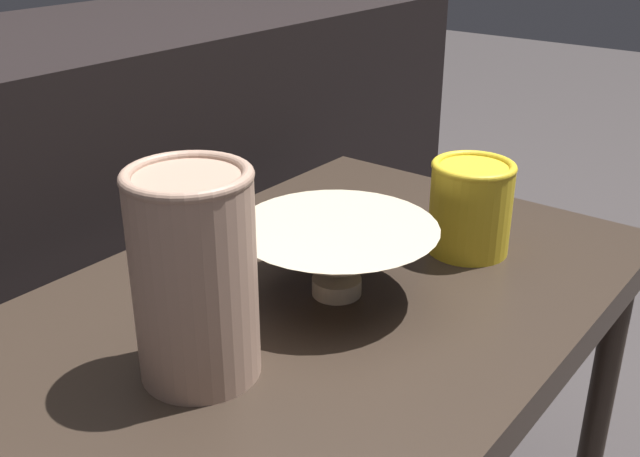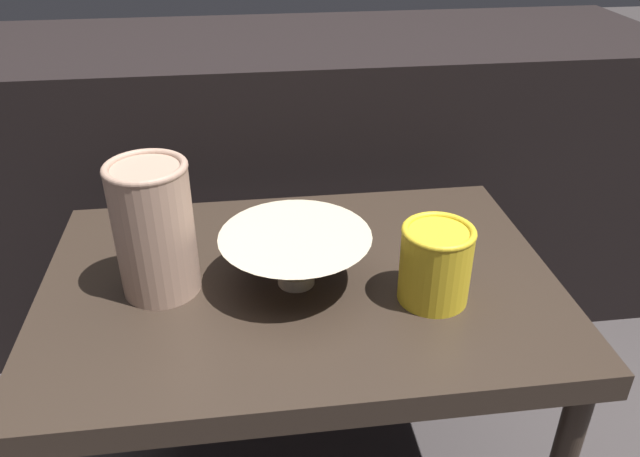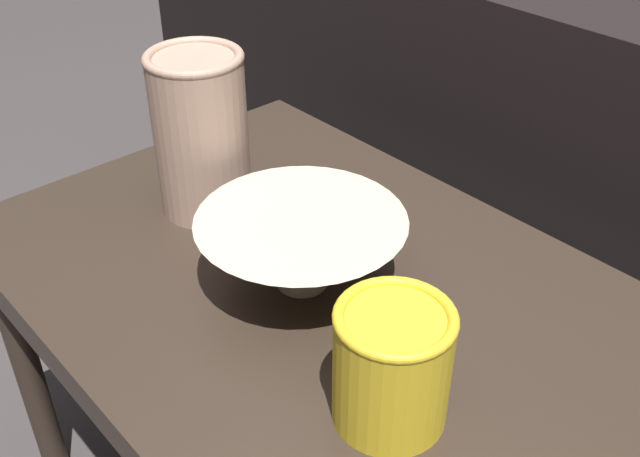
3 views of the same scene
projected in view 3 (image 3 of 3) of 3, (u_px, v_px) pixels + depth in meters
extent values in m
cube|color=#2D231C|center=(315.00, 295.00, 0.80)|extent=(0.75, 0.51, 0.04)
cylinder|color=#2D231C|center=(28.00, 370.00, 1.02)|extent=(0.04, 0.04, 0.40)
cylinder|color=#2D231C|center=(281.00, 244.00, 1.26)|extent=(0.04, 0.04, 0.40)
cube|color=black|center=(598.00, 182.00, 1.19)|extent=(1.75, 0.50, 0.65)
cylinder|color=#C1B293|center=(302.00, 275.00, 0.79)|extent=(0.05, 0.05, 0.02)
cone|color=#C1B293|center=(301.00, 244.00, 0.76)|extent=(0.22, 0.22, 0.06)
cylinder|color=tan|center=(202.00, 136.00, 0.86)|extent=(0.11, 0.11, 0.19)
torus|color=tan|center=(194.00, 57.00, 0.81)|extent=(0.11, 0.11, 0.01)
cylinder|color=gold|center=(392.00, 368.00, 0.61)|extent=(0.10, 0.10, 0.11)
torus|color=gold|center=(396.00, 318.00, 0.58)|extent=(0.10, 0.10, 0.01)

